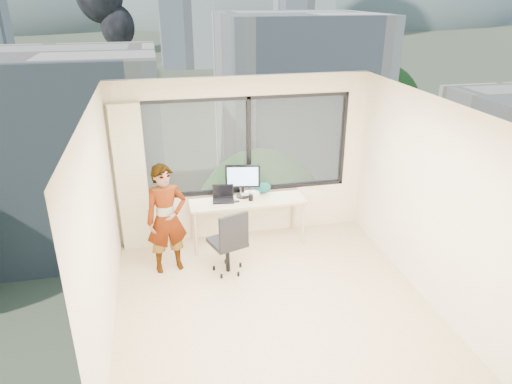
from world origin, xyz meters
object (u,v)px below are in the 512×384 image
object	(u,v)px
chair	(227,240)
laptop	(223,195)
person	(167,219)
handbag	(263,187)
monitor	(243,181)
game_console	(249,192)
desk	(247,221)

from	to	relation	value
chair	laptop	world-z (taller)	chair
person	handbag	size ratio (longest dim) A/B	6.23
person	handbag	xyz separation A→B (m)	(1.56, 0.73, 0.05)
chair	laptop	size ratio (longest dim) A/B	2.91
person	chair	bearing A→B (deg)	-28.39
chair	person	size ratio (longest dim) A/B	0.63
monitor	game_console	world-z (taller)	monitor
desk	game_console	distance (m)	0.46
desk	handbag	bearing A→B (deg)	31.39
chair	game_console	distance (m)	1.16
game_console	handbag	world-z (taller)	handbag
chair	handbag	xyz separation A→B (m)	(0.74, 0.98, 0.34)
desk	monitor	xyz separation A→B (m)	(-0.04, 0.11, 0.64)
game_console	laptop	bearing A→B (deg)	-153.78
game_console	handbag	xyz separation A→B (m)	(0.22, -0.02, 0.06)
chair	person	xyz separation A→B (m)	(-0.81, 0.25, 0.30)
desk	monitor	size ratio (longest dim) A/B	3.35
desk	laptop	world-z (taller)	laptop
desk	laptop	distance (m)	0.61
chair	desk	bearing A→B (deg)	42.16
person	game_console	bearing A→B (deg)	18.07
person	desk	bearing A→B (deg)	12.26
monitor	handbag	distance (m)	0.38
laptop	handbag	xyz separation A→B (m)	(0.67, 0.17, -0.01)
desk	handbag	xyz separation A→B (m)	(0.30, 0.18, 0.47)
person	laptop	bearing A→B (deg)	20.76
game_console	monitor	bearing A→B (deg)	-141.13
desk	chair	distance (m)	0.92
person	handbag	bearing A→B (deg)	13.87
monitor	game_console	bearing A→B (deg)	45.66
laptop	person	bearing A→B (deg)	-140.72
monitor	handbag	xyz separation A→B (m)	(0.34, 0.07, -0.17)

